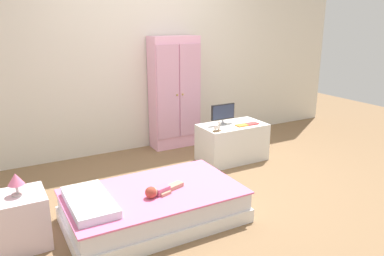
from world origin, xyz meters
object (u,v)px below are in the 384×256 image
table_lamp (16,180)px  book_orange (242,125)px  nightstand (21,220)px  tv_stand (232,142)px  rocking_horse_toy (218,127)px  tv_monitor (223,113)px  doll (158,191)px  bed (154,206)px  book_red (252,124)px  wardrobe (175,93)px

table_lamp → book_orange: bearing=14.0°
nightstand → tv_stand: bearing=16.6°
tv_stand → rocking_horse_toy: rocking_horse_toy is taller
tv_monitor → rocking_horse_toy: (-0.22, -0.23, -0.09)m
doll → table_lamp: (-1.03, 0.24, 0.22)m
bed → rocking_horse_toy: size_ratio=12.46×
nightstand → bed: bearing=-8.6°
tv_stand → book_orange: book_orange is taller
doll → book_orange: 1.74m
rocking_horse_toy → doll: bearing=-143.6°
bed → tv_monitor: size_ratio=4.64×
book_red → bed: bearing=-154.5°
doll → table_lamp: size_ratio=2.21×
nightstand → wardrobe: size_ratio=0.29×
table_lamp → wardrobe: size_ratio=0.12×
tv_stand → book_orange: (0.06, -0.10, 0.23)m
table_lamp → bed: bearing=-8.6°
wardrobe → book_orange: size_ratio=10.48×
rocking_horse_toy → book_orange: bearing=7.3°
bed → book_red: bearing=25.5°
bed → rocking_horse_toy: rocking_horse_toy is taller
tv_monitor → book_orange: tv_monitor is taller
bed → book_red: (1.65, 0.79, 0.32)m
bed → doll: 0.20m
doll → wardrobe: wardrobe is taller
tv_monitor → doll: bearing=-141.8°
bed → tv_stand: 1.69m
nightstand → book_red: (2.68, 0.63, 0.25)m
bed → book_red: book_red is taller
nightstand → table_lamp: table_lamp is taller
bed → table_lamp: 1.12m
book_orange → book_red: size_ratio=0.93×
tv_monitor → rocking_horse_toy: bearing=-133.9°
table_lamp → tv_monitor: (2.38, 0.81, 0.05)m
table_lamp → rocking_horse_toy: table_lamp is taller
doll → tv_stand: size_ratio=0.48×
doll → tv_monitor: size_ratio=1.21×
bed → doll: (0.00, -0.09, 0.18)m
nightstand → tv_stand: size_ratio=0.53×
book_red → tv_monitor: bearing=149.1°
nightstand → table_lamp: bearing=90.0°
doll → table_lamp: 1.09m
doll → tv_stand: (1.43, 0.98, -0.09)m
bed → wardrobe: wardrobe is taller
wardrobe → rocking_horse_toy: (0.05, -0.98, -0.23)m
bed → rocking_horse_toy: (1.12, 0.74, 0.37)m
nightstand → book_orange: size_ratio=3.00×
bed → doll: doll is taller
wardrobe → tv_stand: wardrobe is taller
wardrobe → tv_monitor: bearing=-69.9°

